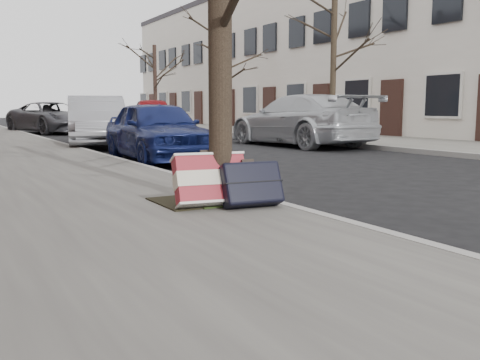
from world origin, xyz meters
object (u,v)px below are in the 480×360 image
suitcase_navy (251,184)px  car_near_mid (96,121)px  car_near_front (157,131)px  suitcase_red (210,180)px

suitcase_navy → car_near_mid: 11.03m
suitcase_navy → car_near_front: bearing=84.0°
suitcase_navy → car_near_mid: (1.34, 10.94, 0.37)m
car_near_mid → suitcase_navy: bearing=-84.7°
car_near_front → suitcase_navy: bearing=-99.7°
suitcase_navy → car_near_mid: size_ratio=0.14×
car_near_mid → suitcase_red: bearing=-86.7°
suitcase_red → car_near_front: size_ratio=0.19×
suitcase_navy → car_near_front: car_near_front is taller
suitcase_navy → suitcase_red: bearing=157.0°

